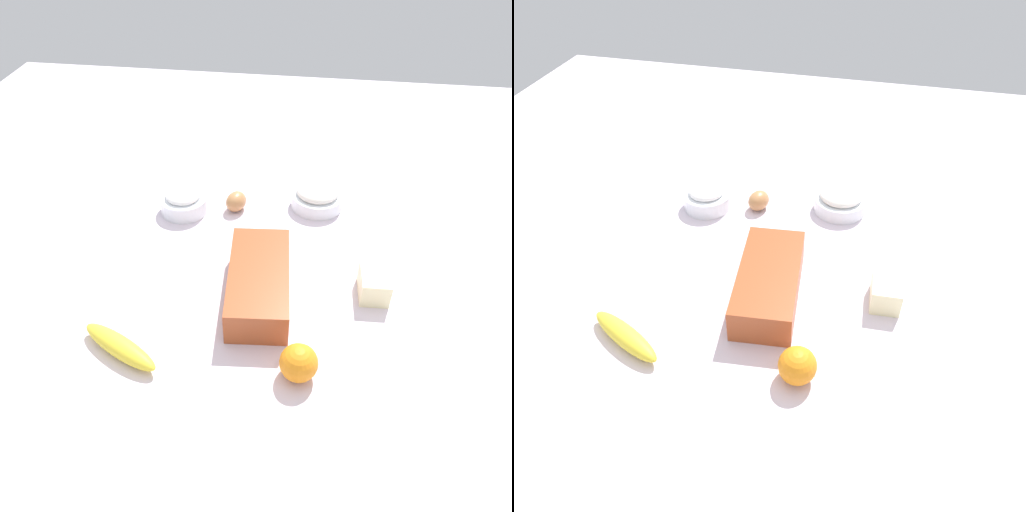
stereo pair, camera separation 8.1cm
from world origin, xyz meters
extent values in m
cube|color=silver|center=(0.00, 0.00, -0.01)|extent=(2.40, 2.40, 0.02)
cube|color=#9E4723|center=(-0.09, -0.02, 0.04)|extent=(0.29, 0.16, 0.08)
cube|color=black|center=(-0.09, -0.02, 0.04)|extent=(0.28, 0.14, 0.07)
cylinder|color=white|center=(0.28, -0.13, 0.02)|extent=(0.14, 0.14, 0.04)
torus|color=white|center=(0.28, -0.13, 0.04)|extent=(0.14, 0.14, 0.01)
ellipsoid|color=white|center=(0.28, -0.13, 0.05)|extent=(0.11, 0.11, 0.04)
cylinder|color=white|center=(0.21, 0.23, 0.02)|extent=(0.13, 0.13, 0.04)
torus|color=white|center=(0.21, 0.23, 0.04)|extent=(0.13, 0.13, 0.01)
ellipsoid|color=white|center=(0.21, 0.23, 0.05)|extent=(0.09, 0.09, 0.03)
ellipsoid|color=yellow|center=(-0.28, 0.23, 0.02)|extent=(0.13, 0.19, 0.04)
sphere|color=orange|center=(-0.29, -0.12, 0.04)|extent=(0.07, 0.07, 0.07)
cube|color=#F4EDB2|center=(-0.04, -0.27, 0.03)|extent=(0.09, 0.07, 0.06)
ellipsoid|color=#B67B4A|center=(0.23, 0.09, 0.03)|extent=(0.08, 0.07, 0.05)
camera|label=1|loc=(-0.84, -0.12, 0.79)|focal=34.33mm
camera|label=2|loc=(-0.83, -0.20, 0.79)|focal=34.33mm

